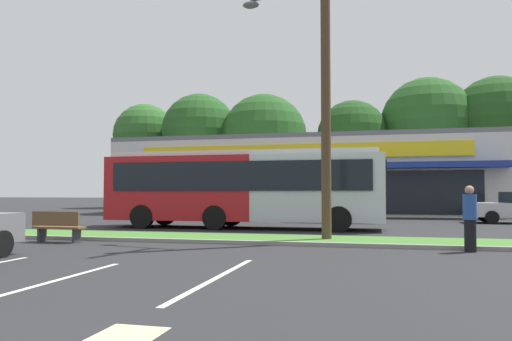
# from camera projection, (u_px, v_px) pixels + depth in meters

# --- Properties ---
(grass_median) EXTENTS (56.00, 2.20, 0.12)m
(grass_median) POSITION_uv_depth(u_px,v_px,m) (259.00, 239.00, 15.88)
(grass_median) COLOR #427A2D
(grass_median) RESTS_ON ground_plane
(curb_lip) EXTENTS (56.00, 0.24, 0.12)m
(curb_lip) POSITION_uv_depth(u_px,v_px,m) (250.00, 243.00, 14.70)
(curb_lip) COLOR gray
(curb_lip) RESTS_ON ground_plane
(parking_stripe_1) EXTENTS (0.12, 4.80, 0.01)m
(parking_stripe_1) POSITION_uv_depth(u_px,v_px,m) (44.00, 284.00, 8.44)
(parking_stripe_1) COLOR silver
(parking_stripe_1) RESTS_ON ground_plane
(parking_stripe_2) EXTENTS (0.12, 4.80, 0.01)m
(parking_stripe_2) POSITION_uv_depth(u_px,v_px,m) (216.00, 278.00, 9.00)
(parking_stripe_2) COLOR silver
(parking_stripe_2) RESTS_ON ground_plane
(storefront_building) EXTENTS (26.32, 13.39, 5.34)m
(storefront_building) POSITION_uv_depth(u_px,v_px,m) (309.00, 177.00, 37.69)
(storefront_building) COLOR beige
(storefront_building) RESTS_ON ground_plane
(tree_far_left) EXTENTS (6.16, 6.16, 10.21)m
(tree_far_left) POSITION_uv_depth(u_px,v_px,m) (145.00, 135.00, 49.53)
(tree_far_left) COLOR #473323
(tree_far_left) RESTS_ON ground_plane
(tree_left) EXTENTS (6.99, 6.99, 10.66)m
(tree_left) POSITION_uv_depth(u_px,v_px,m) (199.00, 132.00, 46.70)
(tree_left) COLOR #473323
(tree_left) RESTS_ON ground_plane
(tree_mid_left) EXTENTS (7.75, 7.75, 10.36)m
(tree_mid_left) POSITION_uv_depth(u_px,v_px,m) (264.00, 137.00, 45.30)
(tree_mid_left) COLOR #473323
(tree_mid_left) RESTS_ON ground_plane
(tree_mid) EXTENTS (6.44, 6.44, 9.84)m
(tree_mid) POSITION_uv_depth(u_px,v_px,m) (353.00, 136.00, 45.52)
(tree_mid) COLOR #473323
(tree_mid) RESTS_ON ground_plane
(tree_mid_right) EXTENTS (8.28, 8.28, 11.80)m
(tree_mid_right) POSITION_uv_depth(u_px,v_px,m) (428.00, 124.00, 45.01)
(tree_mid_right) COLOR #473323
(tree_mid_right) RESTS_ON ground_plane
(tree_right) EXTENTS (7.73, 7.73, 11.60)m
(tree_right) POSITION_uv_depth(u_px,v_px,m) (497.00, 121.00, 43.57)
(tree_right) COLOR #473323
(tree_right) RESTS_ON ground_plane
(utility_pole) EXTENTS (3.15, 2.37, 11.03)m
(utility_pole) POSITION_uv_depth(u_px,v_px,m) (321.00, 53.00, 15.57)
(utility_pole) COLOR #4C3826
(utility_pole) RESTS_ON ground_plane
(city_bus) EXTENTS (11.78, 2.70, 3.25)m
(city_bus) POSITION_uv_depth(u_px,v_px,m) (243.00, 187.00, 21.34)
(city_bus) COLOR #AD191E
(city_bus) RESTS_ON ground_plane
(bus_stop_bench) EXTENTS (1.60, 0.45, 0.95)m
(bus_stop_bench) POSITION_uv_depth(u_px,v_px,m) (58.00, 226.00, 15.37)
(bus_stop_bench) COLOR brown
(bus_stop_bench) RESTS_ON ground_plane
(car_3) EXTENTS (4.25, 2.00, 1.52)m
(car_3) POSITION_uv_depth(u_px,v_px,m) (334.00, 207.00, 25.66)
(car_3) COLOR silver
(car_3) RESTS_ON ground_plane
(pedestrian_by_pole) EXTENTS (0.34, 0.34, 1.71)m
(pedestrian_by_pole) POSITION_uv_depth(u_px,v_px,m) (470.00, 219.00, 12.94)
(pedestrian_by_pole) COLOR black
(pedestrian_by_pole) RESTS_ON ground_plane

